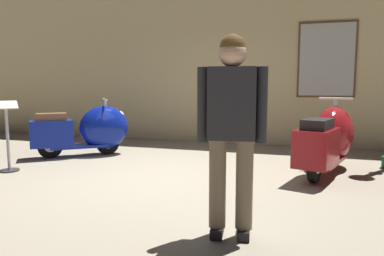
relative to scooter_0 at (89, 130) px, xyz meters
The scene contains 6 objects.
ground_plane 2.28m from the scooter_0, 31.69° to the right, with size 60.00×60.00×0.00m, color gray.
showroom_back_wall 3.28m from the scooter_0, 49.92° to the left, with size 18.00×0.24×3.77m.
scooter_0 is the anchor object (origin of this frame).
scooter_1 4.12m from the scooter_0, ahead, with size 1.01×1.88×1.10m.
visitor_1 4.24m from the scooter_0, 41.03° to the right, with size 0.57×0.31×1.70m.
info_stanchion 1.49m from the scooter_0, 108.36° to the right, with size 0.38×0.39×1.06m.
Camera 1 is at (1.84, -4.52, 1.30)m, focal length 33.74 mm.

